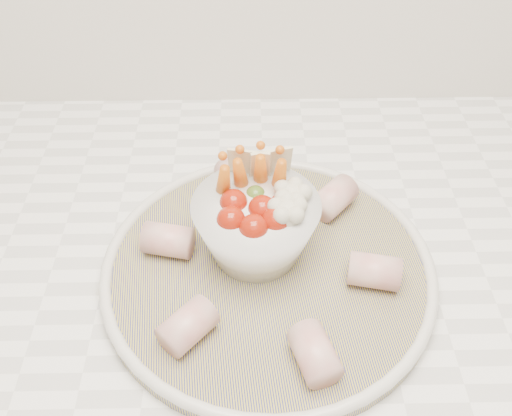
{
  "coord_description": "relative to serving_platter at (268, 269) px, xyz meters",
  "views": [
    {
      "loc": [
        -0.08,
        1.04,
        1.38
      ],
      "look_at": [
        -0.07,
        1.44,
        1.0
      ],
      "focal_mm": 40.0,
      "sensor_mm": 36.0,
      "label": 1
    }
  ],
  "objects": [
    {
      "name": "cured_meat_rolls",
      "position": [
        0.0,
        -0.0,
        0.02
      ],
      "size": [
        0.26,
        0.28,
        0.03
      ],
      "color": "#BC5956",
      "rests_on": "serving_platter"
    },
    {
      "name": "veggie_bowl",
      "position": [
        -0.01,
        0.02,
        0.05
      ],
      "size": [
        0.13,
        0.13,
        0.11
      ],
      "color": "white",
      "rests_on": "serving_platter"
    },
    {
      "name": "serving_platter",
      "position": [
        0.0,
        0.0,
        0.0
      ],
      "size": [
        0.37,
        0.37,
        0.02
      ],
      "color": "navy",
      "rests_on": "kitchen_counter"
    }
  ]
}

